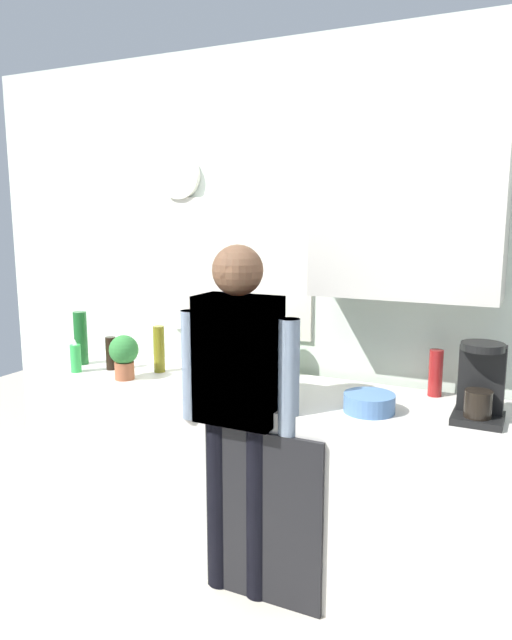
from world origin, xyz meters
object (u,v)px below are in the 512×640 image
at_px(bottle_dark_sauce, 111,353).
at_px(person_guest, 238,393).
at_px(cup_yellow_cup, 238,384).
at_px(bottle_clear_soda, 275,350).
at_px(coffee_maker, 481,385).
at_px(bottle_olive_oil, 159,349).
at_px(bottle_green_wine, 81,338).
at_px(mixing_bowl, 369,403).
at_px(storage_canister, 246,366).
at_px(bottle_amber_beer, 219,350).
at_px(dish_soap, 76,358).
at_px(bottle_red_vinegar, 436,373).
at_px(potted_plant, 124,354).
at_px(person_at_sink, 238,393).

xyz_separation_m(bottle_dark_sauce, person_guest, (0.92, -0.26, -0.03)).
bearing_deg(person_guest, cup_yellow_cup, -36.34).
bearing_deg(bottle_clear_soda, coffee_maker, -12.82).
xyz_separation_m(bottle_olive_oil, bottle_green_wine, (-0.50, -0.05, 0.02)).
relative_size(mixing_bowl, storage_canister, 1.29).
relative_size(bottle_amber_beer, bottle_dark_sauce, 1.28).
bearing_deg(cup_yellow_cup, bottle_green_wine, 174.71).
bearing_deg(dish_soap, cup_yellow_cup, 3.03).
distance_m(bottle_red_vinegar, potted_plant, 1.54).
bearing_deg(coffee_maker, dish_soap, -175.67).
bearing_deg(bottle_clear_soda, potted_plant, -150.14).
height_order(potted_plant, person_at_sink, person_at_sink).
relative_size(bottle_clear_soda, mixing_bowl, 1.27).
bearing_deg(dish_soap, bottle_olive_oil, 26.34).
distance_m(bottle_olive_oil, potted_plant, 0.21).
height_order(cup_yellow_cup, mixing_bowl, cup_yellow_cup).
bearing_deg(bottle_clear_soda, cup_yellow_cup, -96.68).
relative_size(bottle_red_vinegar, storage_canister, 1.29).
distance_m(bottle_clear_soda, bottle_dark_sauce, 0.90).
xyz_separation_m(bottle_clear_soda, person_at_sink, (0.06, -0.52, -0.08)).
bearing_deg(bottle_clear_soda, storage_canister, -115.28).
height_order(person_at_sink, person_guest, same).
distance_m(mixing_bowl, potted_plant, 1.27).
bearing_deg(bottle_amber_beer, person_at_sink, -52.40).
bearing_deg(coffee_maker, mixing_bowl, -166.70).
height_order(bottle_dark_sauce, cup_yellow_cup, bottle_dark_sauce).
xyz_separation_m(bottle_clear_soda, cup_yellow_cup, (-0.04, -0.34, -0.10)).
xyz_separation_m(coffee_maker, person_guest, (-0.97, -0.28, -0.09)).
distance_m(coffee_maker, bottle_red_vinegar, 0.34).
bearing_deg(storage_canister, potted_plant, -160.01).
height_order(bottle_dark_sauce, storage_canister, bottle_dark_sauce).
height_order(bottle_amber_beer, cup_yellow_cup, bottle_amber_beer).
bearing_deg(mixing_bowl, coffee_maker, 13.30).
xyz_separation_m(mixing_bowl, dish_soap, (-1.59, -0.05, 0.04)).
xyz_separation_m(bottle_clear_soda, bottle_dark_sauce, (-0.86, -0.26, -0.05)).
bearing_deg(storage_canister, cup_yellow_cup, -76.18).
relative_size(bottle_green_wine, person_at_sink, 0.19).
bearing_deg(mixing_bowl, bottle_dark_sauce, 177.07).
xyz_separation_m(bottle_olive_oil, cup_yellow_cup, (0.55, -0.15, -0.08)).
relative_size(bottle_amber_beer, person_at_sink, 0.14).
distance_m(bottle_red_vinegar, cup_yellow_cup, 0.93).
distance_m(dish_soap, person_guest, 1.06).
relative_size(bottle_amber_beer, storage_canister, 1.35).
bearing_deg(bottle_green_wine, coffee_maker, 0.15).
bearing_deg(person_guest, bottle_red_vinegar, -119.21).
bearing_deg(coffee_maker, bottle_green_wine, -179.85).
xyz_separation_m(bottle_red_vinegar, person_guest, (-0.75, -0.54, -0.05)).
bearing_deg(bottle_dark_sauce, coffee_maker, 0.84).
distance_m(mixing_bowl, storage_canister, 0.70).
xyz_separation_m(bottle_clear_soda, dish_soap, (-1.00, -0.39, -0.06)).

